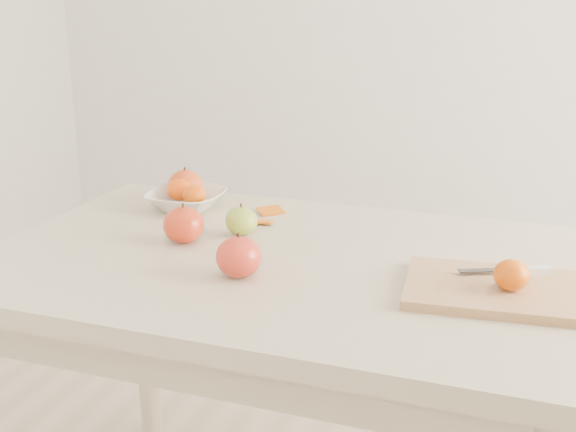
% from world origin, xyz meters
% --- Properties ---
extents(table, '(1.20, 0.80, 0.75)m').
position_xyz_m(table, '(0.00, 0.00, 0.65)').
color(table, beige).
rests_on(table, ground).
extents(cutting_board, '(0.32, 0.25, 0.02)m').
position_xyz_m(cutting_board, '(0.43, -0.06, 0.76)').
color(cutting_board, tan).
rests_on(cutting_board, table).
extents(board_tangerine, '(0.06, 0.06, 0.05)m').
position_xyz_m(board_tangerine, '(0.46, -0.07, 0.80)').
color(board_tangerine, '#C94907').
rests_on(board_tangerine, cutting_board).
extents(fruit_bowl, '(0.19, 0.19, 0.05)m').
position_xyz_m(fruit_bowl, '(-0.33, 0.23, 0.77)').
color(fruit_bowl, white).
rests_on(fruit_bowl, table).
extents(bowl_tangerine_near, '(0.06, 0.06, 0.05)m').
position_xyz_m(bowl_tangerine_near, '(-0.36, 0.24, 0.79)').
color(bowl_tangerine_near, '#E74108').
rests_on(bowl_tangerine_near, fruit_bowl).
extents(bowl_tangerine_far, '(0.06, 0.06, 0.05)m').
position_xyz_m(bowl_tangerine_far, '(-0.30, 0.22, 0.79)').
color(bowl_tangerine_far, '#DE5307').
rests_on(bowl_tangerine_far, fruit_bowl).
extents(orange_peel_a, '(0.07, 0.07, 0.01)m').
position_xyz_m(orange_peel_a, '(-0.12, 0.27, 0.75)').
color(orange_peel_a, '#C6570E').
rests_on(orange_peel_a, table).
extents(orange_peel_b, '(0.05, 0.04, 0.01)m').
position_xyz_m(orange_peel_b, '(-0.11, 0.18, 0.75)').
color(orange_peel_b, '#D8620F').
rests_on(orange_peel_b, table).
extents(paring_knife, '(0.16, 0.08, 0.01)m').
position_xyz_m(paring_knife, '(0.47, 0.01, 0.78)').
color(paring_knife, white).
rests_on(paring_knife, cutting_board).
extents(apple_green, '(0.07, 0.07, 0.06)m').
position_xyz_m(apple_green, '(-0.13, 0.10, 0.78)').
color(apple_green, '#60931A').
rests_on(apple_green, table).
extents(apple_red_c, '(0.09, 0.09, 0.08)m').
position_xyz_m(apple_red_c, '(-0.03, -0.13, 0.79)').
color(apple_red_c, '#A00D16').
rests_on(apple_red_c, table).
extents(apple_red_a, '(0.09, 0.09, 0.08)m').
position_xyz_m(apple_red_a, '(-0.37, 0.30, 0.79)').
color(apple_red_a, '#9F0D06').
rests_on(apple_red_a, table).
extents(apple_red_b, '(0.09, 0.09, 0.08)m').
position_xyz_m(apple_red_b, '(-0.22, 0.01, 0.79)').
color(apple_red_b, maroon).
rests_on(apple_red_b, table).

